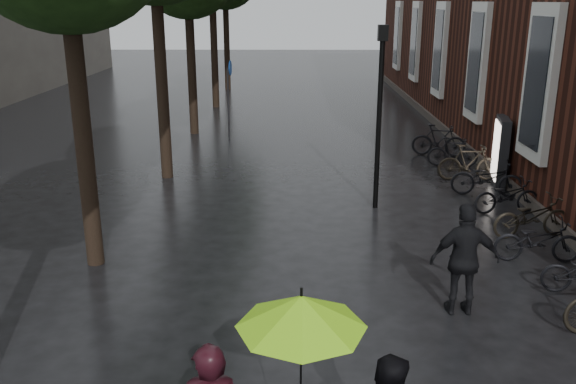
{
  "coord_description": "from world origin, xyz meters",
  "views": [
    {
      "loc": [
        -0.31,
        -3.76,
        4.84
      ],
      "look_at": [
        -0.39,
        7.02,
        1.44
      ],
      "focal_mm": 38.0,
      "sensor_mm": 36.0,
      "label": 1
    }
  ],
  "objects_px": {
    "parked_bicycles": "(501,194)",
    "lamp_post": "(380,100)",
    "ad_lightbox": "(500,152)",
    "pedestrian_walking": "(465,260)"
  },
  "relations": [
    {
      "from": "parked_bicycles",
      "to": "lamp_post",
      "type": "height_order",
      "value": "lamp_post"
    },
    {
      "from": "ad_lightbox",
      "to": "parked_bicycles",
      "type": "bearing_deg",
      "value": -95.04
    },
    {
      "from": "pedestrian_walking",
      "to": "parked_bicycles",
      "type": "relative_size",
      "value": 0.16
    },
    {
      "from": "parked_bicycles",
      "to": "ad_lightbox",
      "type": "xyz_separation_m",
      "value": [
        0.69,
        2.35,
        0.46
      ]
    },
    {
      "from": "ad_lightbox",
      "to": "lamp_post",
      "type": "bearing_deg",
      "value": -140.19
    },
    {
      "from": "parked_bicycles",
      "to": "ad_lightbox",
      "type": "relative_size",
      "value": 6.36
    },
    {
      "from": "parked_bicycles",
      "to": "ad_lightbox",
      "type": "bearing_deg",
      "value": 73.58
    },
    {
      "from": "lamp_post",
      "to": "ad_lightbox",
      "type": "bearing_deg",
      "value": 28.43
    },
    {
      "from": "parked_bicycles",
      "to": "lamp_post",
      "type": "xyz_separation_m",
      "value": [
        -2.91,
        0.4,
        2.15
      ]
    },
    {
      "from": "pedestrian_walking",
      "to": "ad_lightbox",
      "type": "distance_m",
      "value": 7.76
    }
  ]
}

